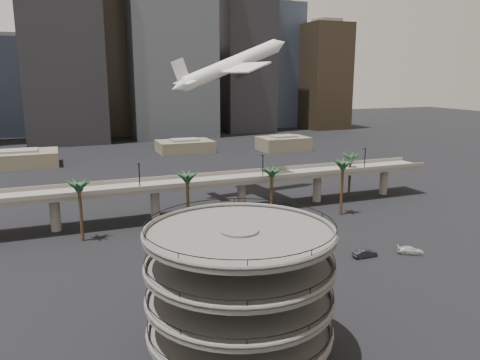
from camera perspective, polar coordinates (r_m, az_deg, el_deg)
name	(u,v)px	position (r m, az deg, el deg)	size (l,w,h in m)	color
ground	(316,321)	(68.80, 9.21, -16.61)	(700.00, 700.00, 0.00)	black
parking_ramp	(240,282)	(55.88, -0.04, -12.33)	(22.20, 22.20, 17.35)	#494744
overpass	(200,185)	(113.74, -4.96, -0.66)	(130.00, 9.30, 14.70)	slate
palm_trees	(256,172)	(109.62, 2.00, 0.99)	(76.40, 18.40, 14.00)	#42311C
low_buildings	(155,150)	(199.53, -10.35, 3.63)	(135.00, 27.50, 6.80)	brown
skyline	(138,44)	(272.70, -12.30, 15.86)	(269.00, 86.00, 136.63)	gray
airborne_jet	(231,65)	(128.61, -1.09, 13.81)	(35.69, 32.37, 16.15)	silver
car_a	(314,280)	(79.19, 9.01, -11.94)	(1.64, 4.08, 1.39)	red
car_b	(365,253)	(91.89, 14.97, -8.62)	(1.65, 4.73, 1.56)	black
car_c	(410,250)	(96.20, 20.06, -8.05)	(1.97, 4.86, 1.41)	#B2B1AD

